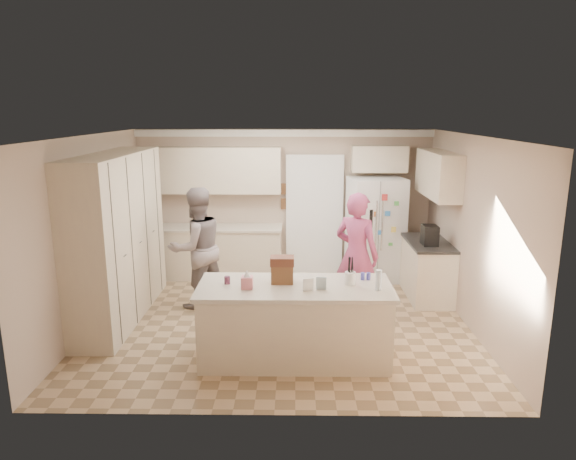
{
  "coord_description": "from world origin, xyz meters",
  "views": [
    {
      "loc": [
        0.2,
        -6.79,
        2.94
      ],
      "look_at": [
        0.1,
        0.35,
        1.25
      ],
      "focal_mm": 32.0,
      "sensor_mm": 36.0,
      "label": 1
    }
  ],
  "objects_px": {
    "dollhouse_body": "(282,274)",
    "teen_boy": "(197,248)",
    "teen_girl": "(357,255)",
    "tissue_box": "(247,282)",
    "coffee_maker": "(430,235)",
    "utensil_crock": "(350,278)",
    "refrigerator": "(375,230)",
    "island_base": "(295,324)"
  },
  "relations": [
    {
      "from": "utensil_crock",
      "to": "refrigerator",
      "type": "bearing_deg",
      "value": 75.77
    },
    {
      "from": "refrigerator",
      "to": "utensil_crock",
      "type": "relative_size",
      "value": 12.0
    },
    {
      "from": "dollhouse_body",
      "to": "teen_boy",
      "type": "height_order",
      "value": "teen_boy"
    },
    {
      "from": "coffee_maker",
      "to": "utensil_crock",
      "type": "bearing_deg",
      "value": -127.12
    },
    {
      "from": "tissue_box",
      "to": "teen_boy",
      "type": "height_order",
      "value": "teen_boy"
    },
    {
      "from": "refrigerator",
      "to": "teen_girl",
      "type": "distance_m",
      "value": 1.71
    },
    {
      "from": "coffee_maker",
      "to": "teen_girl",
      "type": "distance_m",
      "value": 1.3
    },
    {
      "from": "coffee_maker",
      "to": "teen_boy",
      "type": "xyz_separation_m",
      "value": [
        -3.52,
        -0.21,
        -0.16
      ]
    },
    {
      "from": "dollhouse_body",
      "to": "teen_girl",
      "type": "height_order",
      "value": "teen_girl"
    },
    {
      "from": "tissue_box",
      "to": "teen_boy",
      "type": "xyz_separation_m",
      "value": [
        -0.92,
        1.79,
        -0.08
      ]
    },
    {
      "from": "coffee_maker",
      "to": "dollhouse_body",
      "type": "height_order",
      "value": "coffee_maker"
    },
    {
      "from": "island_base",
      "to": "teen_girl",
      "type": "distance_m",
      "value": 1.68
    },
    {
      "from": "coffee_maker",
      "to": "tissue_box",
      "type": "distance_m",
      "value": 3.28
    },
    {
      "from": "coffee_maker",
      "to": "dollhouse_body",
      "type": "relative_size",
      "value": 1.15
    },
    {
      "from": "utensil_crock",
      "to": "dollhouse_body",
      "type": "relative_size",
      "value": 0.58
    },
    {
      "from": "island_base",
      "to": "teen_girl",
      "type": "xyz_separation_m",
      "value": [
        0.88,
        1.36,
        0.47
      ]
    },
    {
      "from": "tissue_box",
      "to": "teen_girl",
      "type": "bearing_deg",
      "value": 45.51
    },
    {
      "from": "utensil_crock",
      "to": "teen_boy",
      "type": "relative_size",
      "value": 0.08
    },
    {
      "from": "utensil_crock",
      "to": "teen_boy",
      "type": "xyz_separation_m",
      "value": [
        -2.12,
        1.64,
        -0.09
      ]
    },
    {
      "from": "teen_boy",
      "to": "teen_girl",
      "type": "bearing_deg",
      "value": 134.26
    },
    {
      "from": "refrigerator",
      "to": "coffee_maker",
      "type": "height_order",
      "value": "refrigerator"
    },
    {
      "from": "utensil_crock",
      "to": "tissue_box",
      "type": "height_order",
      "value": "utensil_crock"
    },
    {
      "from": "refrigerator",
      "to": "utensil_crock",
      "type": "bearing_deg",
      "value": -113.11
    },
    {
      "from": "utensil_crock",
      "to": "island_base",
      "type": "bearing_deg",
      "value": -175.6
    },
    {
      "from": "coffee_maker",
      "to": "tissue_box",
      "type": "xyz_separation_m",
      "value": [
        -2.6,
        -2.0,
        -0.07
      ]
    },
    {
      "from": "teen_boy",
      "to": "teen_girl",
      "type": "height_order",
      "value": "teen_boy"
    },
    {
      "from": "refrigerator",
      "to": "island_base",
      "type": "distance_m",
      "value": 3.33
    },
    {
      "from": "tissue_box",
      "to": "teen_girl",
      "type": "relative_size",
      "value": 0.08
    },
    {
      "from": "coffee_maker",
      "to": "teen_girl",
      "type": "height_order",
      "value": "teen_girl"
    },
    {
      "from": "island_base",
      "to": "coffee_maker",
      "type": "bearing_deg",
      "value": 42.83
    },
    {
      "from": "coffee_maker",
      "to": "dollhouse_body",
      "type": "distance_m",
      "value": 2.84
    },
    {
      "from": "coffee_maker",
      "to": "teen_boy",
      "type": "distance_m",
      "value": 3.53
    },
    {
      "from": "refrigerator",
      "to": "teen_boy",
      "type": "relative_size",
      "value": 0.99
    },
    {
      "from": "dollhouse_body",
      "to": "coffee_maker",
      "type": "bearing_deg",
      "value": 39.29
    },
    {
      "from": "refrigerator",
      "to": "dollhouse_body",
      "type": "relative_size",
      "value": 6.92
    },
    {
      "from": "teen_boy",
      "to": "coffee_maker",
      "type": "bearing_deg",
      "value": 145.8
    },
    {
      "from": "refrigerator",
      "to": "coffee_maker",
      "type": "xyz_separation_m",
      "value": [
        0.66,
        -1.08,
        0.17
      ]
    },
    {
      "from": "tissue_box",
      "to": "teen_boy",
      "type": "bearing_deg",
      "value": 117.13
    },
    {
      "from": "coffee_maker",
      "to": "tissue_box",
      "type": "relative_size",
      "value": 2.14
    },
    {
      "from": "island_base",
      "to": "dollhouse_body",
      "type": "height_order",
      "value": "dollhouse_body"
    },
    {
      "from": "coffee_maker",
      "to": "island_base",
      "type": "height_order",
      "value": "coffee_maker"
    },
    {
      "from": "refrigerator",
      "to": "dollhouse_body",
      "type": "xyz_separation_m",
      "value": [
        -1.54,
        -2.88,
        0.14
      ]
    }
  ]
}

